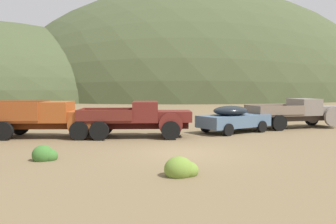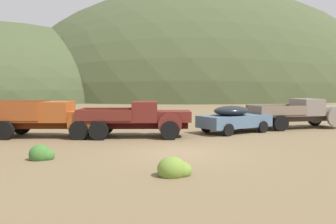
{
  "view_description": "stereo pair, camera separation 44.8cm",
  "coord_description": "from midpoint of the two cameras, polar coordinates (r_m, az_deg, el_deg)",
  "views": [
    {
      "loc": [
        -4.31,
        -13.29,
        2.69
      ],
      "look_at": [
        0.72,
        5.22,
        1.28
      ],
      "focal_mm": 37.33,
      "sensor_mm": 36.0,
      "label": 1
    },
    {
      "loc": [
        -3.87,
        -13.4,
        2.69
      ],
      "look_at": [
        0.72,
        5.22,
        1.28
      ],
      "focal_mm": 37.33,
      "sensor_mm": 36.0,
      "label": 2
    }
  ],
  "objects": [
    {
      "name": "ground_plane",
      "position": [
        14.21,
        1.82,
        -6.7
      ],
      "size": [
        300.0,
        300.0,
        0.0
      ],
      "primitive_type": "plane",
      "color": "brown"
    },
    {
      "name": "hill_center",
      "position": [
        86.48,
        4.71,
        2.41
      ],
      "size": [
        88.72,
        66.54,
        50.34
      ],
      "primitive_type": "ellipsoid",
      "color": "#424C2D",
      "rests_on": "ground"
    },
    {
      "name": "truck_oxide_orange",
      "position": [
        19.4,
        -18.64,
        -0.97
      ],
      "size": [
        6.46,
        3.48,
        1.91
      ],
      "rotation": [
        0.0,
        0.0,
        -0.24
      ],
      "color": "#51220D",
      "rests_on": "ground"
    },
    {
      "name": "truck_oxblood",
      "position": [
        18.55,
        -4.63,
        -1.06
      ],
      "size": [
        6.13,
        3.35,
        1.89
      ],
      "rotation": [
        0.0,
        0.0,
        -0.22
      ],
      "color": "black",
      "rests_on": "ground"
    },
    {
      "name": "car_chalk_blue",
      "position": [
        20.82,
        10.35,
        -1.03
      ],
      "size": [
        4.87,
        3.15,
        1.57
      ],
      "rotation": [
        0.0,
        0.0,
        0.32
      ],
      "color": "slate",
      "rests_on": "ground"
    },
    {
      "name": "truck_primer_gray",
      "position": [
        24.27,
        20.55,
        -0.04
      ],
      "size": [
        6.4,
        2.35,
        1.89
      ],
      "rotation": [
        0.0,
        0.0,
        0.0
      ],
      "color": "#3D322D",
      "rests_on": "ground"
    },
    {
      "name": "bush_front_right",
      "position": [
        13.69,
        -20.36,
        -6.63
      ],
      "size": [
        0.91,
        0.83,
        0.73
      ],
      "color": "#3D702D",
      "rests_on": "ground"
    },
    {
      "name": "bush_near_barrel",
      "position": [
        10.66,
        1.05,
        -9.38
      ],
      "size": [
        1.08,
        0.8,
        0.76
      ],
      "color": "olive",
      "rests_on": "ground"
    }
  ]
}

